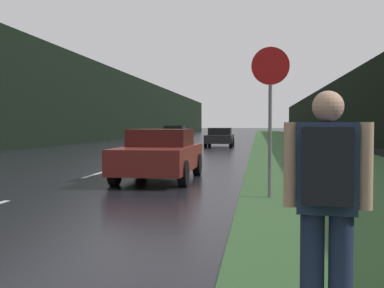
{
  "coord_description": "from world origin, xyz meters",
  "views": [
    {
      "loc": [
        4.78,
        -1.54,
        1.45
      ],
      "look_at": [
        2.68,
        13.78,
        0.85
      ],
      "focal_mm": 45.0,
      "sensor_mm": 36.0,
      "label": 1
    }
  ],
  "objects_px": {
    "hitchhiker_with_backpack": "(327,197)",
    "car_oncoming": "(175,134)",
    "car_passing_near": "(160,154)",
    "car_passing_far": "(220,137)",
    "stop_sign": "(270,103)"
  },
  "relations": [
    {
      "from": "stop_sign",
      "to": "car_oncoming",
      "type": "height_order",
      "value": "stop_sign"
    },
    {
      "from": "car_passing_far",
      "to": "car_oncoming",
      "type": "bearing_deg",
      "value": -60.08
    },
    {
      "from": "hitchhiker_with_backpack",
      "to": "car_passing_far",
      "type": "height_order",
      "value": "hitchhiker_with_backpack"
    },
    {
      "from": "car_passing_near",
      "to": "car_oncoming",
      "type": "bearing_deg",
      "value": -81.01
    },
    {
      "from": "car_passing_far",
      "to": "hitchhiker_with_backpack",
      "type": "bearing_deg",
      "value": 95.88
    },
    {
      "from": "car_passing_far",
      "to": "car_oncoming",
      "type": "height_order",
      "value": "car_oncoming"
    },
    {
      "from": "stop_sign",
      "to": "car_passing_near",
      "type": "xyz_separation_m",
      "value": [
        -2.81,
        2.85,
        -1.2
      ]
    },
    {
      "from": "stop_sign",
      "to": "car_passing_far",
      "type": "height_order",
      "value": "stop_sign"
    },
    {
      "from": "car_passing_near",
      "to": "car_passing_far",
      "type": "distance_m",
      "value": 20.21
    },
    {
      "from": "car_passing_far",
      "to": "stop_sign",
      "type": "bearing_deg",
      "value": 96.95
    },
    {
      "from": "hitchhiker_with_backpack",
      "to": "car_passing_far",
      "type": "bearing_deg",
      "value": 103.65
    },
    {
      "from": "stop_sign",
      "to": "car_oncoming",
      "type": "distance_m",
      "value": 31.59
    },
    {
      "from": "hitchhiker_with_backpack",
      "to": "car_oncoming",
      "type": "bearing_deg",
      "value": 109.12
    },
    {
      "from": "hitchhiker_with_backpack",
      "to": "car_oncoming",
      "type": "xyz_separation_m",
      "value": [
        -7.45,
        37.11,
        -0.22
      ]
    },
    {
      "from": "hitchhiker_with_backpack",
      "to": "car_passing_far",
      "type": "relative_size",
      "value": 0.41
    }
  ]
}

